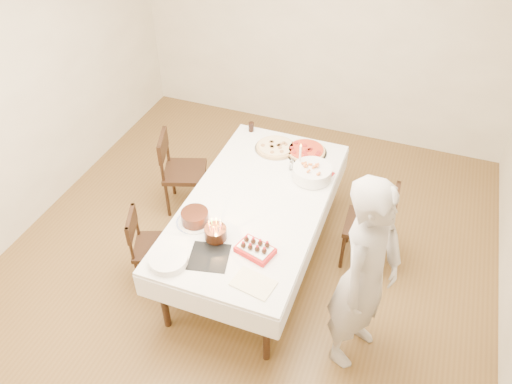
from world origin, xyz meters
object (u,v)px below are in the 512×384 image
(chair_left_dessert, at_px, (155,247))
(chair_left_savory, at_px, (185,172))
(cola_glass, at_px, (251,127))
(layer_cake, at_px, (195,217))
(birthday_cake, at_px, (215,230))
(chair_right_savory, at_px, (368,225))
(person, at_px, (365,277))
(pasta_bowl, at_px, (312,173))
(taper_candle, at_px, (300,158))
(dining_table, at_px, (256,232))
(pizza_pepperoni, at_px, (306,151))
(pizza_white, at_px, (276,147))
(strawberry_box, at_px, (255,249))

(chair_left_dessert, bearing_deg, chair_left_savory, -100.29)
(chair_left_savory, distance_m, cola_glass, 0.82)
(layer_cake, xyz_separation_m, birthday_cake, (0.23, -0.11, 0.04))
(chair_left_dessert, bearing_deg, cola_glass, -124.46)
(chair_right_savory, xyz_separation_m, person, (0.11, -0.97, 0.42))
(pasta_bowl, xyz_separation_m, cola_glass, (-0.79, 0.52, -0.01))
(layer_cake, relative_size, birthday_cake, 1.62)
(chair_left_dessert, relative_size, taper_candle, 2.46)
(taper_candle, bearing_deg, birthday_cake, -109.23)
(chair_right_savory, height_order, person, person)
(dining_table, height_order, pasta_bowl, pasta_bowl)
(dining_table, height_order, chair_right_savory, chair_right_savory)
(chair_right_savory, bearing_deg, taper_candle, 165.75)
(chair_left_savory, height_order, pizza_pepperoni, chair_left_savory)
(pizza_white, bearing_deg, dining_table, -83.61)
(dining_table, relative_size, chair_left_dessert, 2.79)
(chair_left_dessert, bearing_deg, pasta_bowl, -161.13)
(pasta_bowl, bearing_deg, pizza_pepperoni, 113.97)
(chair_left_savory, relative_size, layer_cake, 3.11)
(chair_right_savory, height_order, layer_cake, chair_right_savory)
(pizza_white, bearing_deg, layer_cake, -103.22)
(dining_table, distance_m, layer_cake, 0.71)
(strawberry_box, bearing_deg, chair_right_savory, 51.82)
(cola_glass, bearing_deg, strawberry_box, -67.98)
(chair_left_dessert, height_order, taper_candle, taper_candle)
(pizza_white, bearing_deg, chair_right_savory, -21.53)
(chair_right_savory, bearing_deg, strawberry_box, -130.82)
(chair_right_savory, height_order, chair_left_savory, chair_left_savory)
(chair_left_savory, bearing_deg, strawberry_box, 118.72)
(chair_left_savory, bearing_deg, dining_table, 133.79)
(chair_right_savory, bearing_deg, person, -86.30)
(chair_left_dessert, distance_m, birthday_cake, 0.77)
(pizza_white, distance_m, strawberry_box, 1.37)
(pizza_white, height_order, cola_glass, cola_glass)
(birthday_cake, bearing_deg, chair_left_savory, 128.79)
(cola_glass, bearing_deg, dining_table, -66.85)
(pizza_white, distance_m, cola_glass, 0.40)
(pizza_white, xyz_separation_m, taper_candle, (0.31, -0.26, 0.13))
(person, bearing_deg, birthday_cake, 105.35)
(person, bearing_deg, taper_candle, 54.78)
(layer_cake, height_order, strawberry_box, layer_cake)
(strawberry_box, bearing_deg, chair_left_dessert, 176.08)
(chair_left_savory, bearing_deg, chair_right_savory, 157.35)
(person, relative_size, pasta_bowl, 4.89)
(person, relative_size, pizza_white, 4.16)
(chair_left_dessert, relative_size, layer_cake, 2.70)
(chair_left_savory, bearing_deg, person, 132.32)
(dining_table, xyz_separation_m, taper_candle, (0.23, 0.52, 0.53))
(chair_left_dessert, bearing_deg, dining_table, -168.65)
(pizza_pepperoni, bearing_deg, cola_glass, 165.30)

